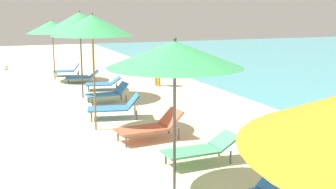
{
  "coord_description": "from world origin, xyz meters",
  "views": [
    {
      "loc": [
        -2.85,
        2.47,
        2.93
      ],
      "look_at": [
        0.03,
        9.69,
        1.35
      ],
      "focal_mm": 44.1,
      "sensor_mm": 36.0,
      "label": 1
    }
  ],
  "objects": [
    {
      "name": "umbrella_third",
      "position": [
        -0.39,
        8.36,
        2.27
      ],
      "size": [
        2.15,
        2.15,
        2.53
      ],
      "color": "#4C4C51",
      "rests_on": "ground"
    },
    {
      "name": "beach_ball",
      "position": [
        -2.83,
        24.73,
        0.14
      ],
      "size": [
        0.28,
        0.28,
        0.28
      ],
      "primitive_type": "sphere",
      "color": "white",
      "rests_on": "ground"
    },
    {
      "name": "lounger_fifth_inland",
      "position": [
        0.2,
        15.39,
        0.32
      ],
      "size": [
        1.37,
        0.68,
        0.63
      ],
      "rotation": [
        0.0,
        0.0,
        3.22
      ],
      "color": "blue",
      "rests_on": "ground"
    },
    {
      "name": "person_walking_mid",
      "position": [
        2.74,
        17.63,
        0.93
      ],
      "size": [
        0.34,
        0.42,
        1.55
      ],
      "rotation": [
        0.0,
        0.0,
        3.55
      ],
      "color": "orange",
      "rests_on": "ground"
    },
    {
      "name": "umbrella_fifth",
      "position": [
        -0.45,
        16.39,
        2.55
      ],
      "size": [
        2.52,
        2.52,
        2.95
      ],
      "color": "#4C4C51",
      "rests_on": "ground"
    },
    {
      "name": "umbrella_fourth",
      "position": [
        -0.84,
        12.42,
        2.59
      ],
      "size": [
        1.97,
        1.97,
        2.9
      ],
      "color": "olive",
      "rests_on": "ground"
    },
    {
      "name": "lounger_fourth_inland",
      "position": [
        0.16,
        11.12,
        0.33
      ],
      "size": [
        1.57,
        0.76,
        0.66
      ],
      "rotation": [
        0.0,
        0.0,
        3.22
      ],
      "color": "#D8593F",
      "rests_on": "ground"
    },
    {
      "name": "lounger_third_shoreside",
      "position": [
        0.58,
        9.34,
        0.3
      ],
      "size": [
        1.48,
        0.59,
        0.55
      ],
      "rotation": [
        0.0,
        0.0,
        3.17
      ],
      "color": "#4CA572",
      "rests_on": "ground"
    },
    {
      "name": "lounger_farthest_inland",
      "position": [
        0.12,
        19.5,
        0.25
      ],
      "size": [
        1.47,
        0.93,
        0.5
      ],
      "rotation": [
        0.0,
        0.0,
        2.95
      ],
      "color": "blue",
      "rests_on": "ground"
    },
    {
      "name": "lounger_farthest_shoreside",
      "position": [
        -0.2,
        21.55,
        0.28
      ],
      "size": [
        1.3,
        0.87,
        0.58
      ],
      "rotation": [
        0.0,
        0.0,
        2.92
      ],
      "color": "blue",
      "rests_on": "ground"
    },
    {
      "name": "umbrella_farthest",
      "position": [
        -0.9,
        20.49,
        2.26
      ],
      "size": [
        2.11,
        2.11,
        2.59
      ],
      "color": "olive",
      "rests_on": "ground"
    },
    {
      "name": "lounger_fourth_shoreside",
      "position": [
        -0.1,
        13.34,
        0.33
      ],
      "size": [
        1.51,
        0.89,
        0.67
      ],
      "rotation": [
        0.0,
        0.0,
        2.93
      ],
      "color": "blue",
      "rests_on": "ground"
    },
    {
      "name": "lounger_fifth_shoreside",
      "position": [
        0.57,
        17.6,
        0.26
      ],
      "size": [
        1.43,
        0.91,
        0.5
      ],
      "rotation": [
        0.0,
        0.0,
        2.94
      ],
      "color": "blue",
      "rests_on": "ground"
    }
  ]
}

